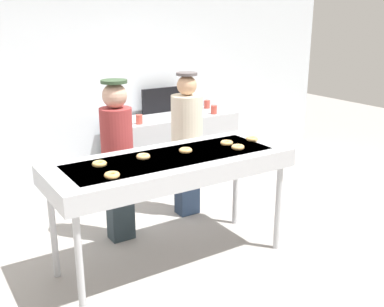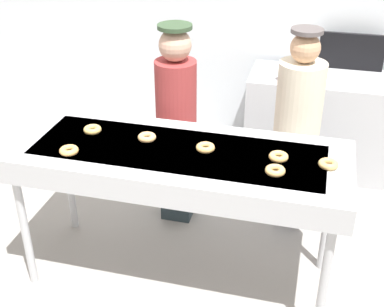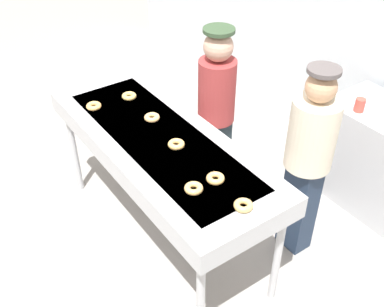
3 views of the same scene
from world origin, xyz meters
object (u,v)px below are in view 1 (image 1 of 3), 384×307
Objects in this scene: glazed_donut_1 at (252,139)px; prep_counter at (172,149)px; glazed_donut_3 at (186,150)px; glazed_donut_6 at (143,156)px; paper_cup_2 at (207,104)px; paper_cup_0 at (139,119)px; paper_cup_1 at (214,110)px; fryer_conveyor at (171,166)px; glazed_donut_2 at (238,147)px; glazed_donut_5 at (227,143)px; menu_display at (162,100)px; worker_baker at (117,153)px; glazed_donut_4 at (99,164)px; glazed_donut_0 at (112,175)px; worker_assistant at (187,136)px.

glazed_donut_1 reaches higher than prep_counter.
glazed_donut_3 is 1.00× the size of glazed_donut_6.
prep_counter is 0.87m from paper_cup_2.
paper_cup_0 is 1.00× the size of paper_cup_2.
fryer_conveyor is at bearing -134.62° from paper_cup_1.
glazed_donut_2 is (0.63, -0.14, 0.11)m from fryer_conveyor.
glazed_donut_5 is 2.11m from menu_display.
worker_baker is at bearing 87.93° from glazed_donut_6.
glazed_donut_3 is 0.77m from worker_baker.
glazed_donut_1 and glazed_donut_2 have the same top height.
glazed_donut_1 is at bearing -94.44° from prep_counter.
glazed_donut_3 is 1.04× the size of paper_cup_0.
fryer_conveyor is 0.72m from worker_baker.
paper_cup_0 is (1.12, 1.55, -0.07)m from glazed_donut_4.
glazed_donut_6 reaches higher than prep_counter.
glazed_donut_3 is 0.07× the size of worker_baker.
prep_counter is (1.07, 1.83, -0.48)m from fryer_conveyor.
glazed_donut_0 is 1.00× the size of glazed_donut_3.
menu_display is at bearing 63.04° from fryer_conveyor.
glazed_donut_1 and glazed_donut_5 have the same top height.
glazed_donut_1 is 1.04× the size of paper_cup_1.
glazed_donut_5 is 1.07m from worker_baker.
glazed_donut_6 is at bearing 174.14° from glazed_donut_3.
glazed_donut_1 is 1.91m from prep_counter.
fryer_conveyor is at bearing -178.72° from glazed_donut_1.
menu_display reaches higher than fryer_conveyor.
glazed_donut_5 is 0.86m from glazed_donut_6.
glazed_donut_4 reaches higher than paper_cup_1.
glazed_donut_1 is at bearing -75.19° from paper_cup_0.
glazed_donut_3 is at bearing -4.04° from glazed_donut_4.
menu_display is at bearing 90.00° from prep_counter.
menu_display is at bearing 66.46° from glazed_donut_3.
glazed_donut_4 is at bearing -141.29° from paper_cup_2.
glazed_donut_6 is (-0.86, 0.21, 0.00)m from glazed_donut_2.
glazed_donut_2 is 1.00× the size of glazed_donut_5.
prep_counter is (1.30, 1.76, -0.59)m from glazed_donut_6.
fryer_conveyor is at bearing -176.73° from glazed_donut_5.
glazed_donut_2 and glazed_donut_6 have the same top height.
glazed_donut_5 reaches higher than paper_cup_1.
glazed_donut_0 and glazed_donut_6 have the same top height.
glazed_donut_4 is 2.50m from prep_counter.
glazed_donut_3 is (-0.76, 0.02, 0.00)m from glazed_donut_1.
worker_baker is at bearing 107.10° from fryer_conveyor.
glazed_donut_5 is at bearing -85.34° from paper_cup_0.
glazed_donut_5 is at bearing 177.06° from glazed_donut_1.
paper_cup_1 reaches higher than fryer_conveyor.
paper_cup_1 is (1.61, 1.63, 0.04)m from fryer_conveyor.
glazed_donut_3 and glazed_donut_6 have the same top height.
paper_cup_2 reaches higher than fryer_conveyor.
glazed_donut_6 is 0.07× the size of worker_assistant.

